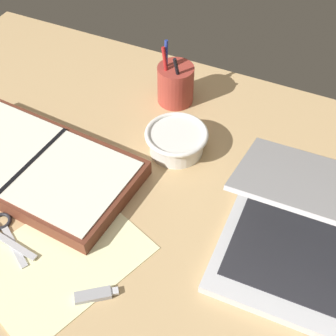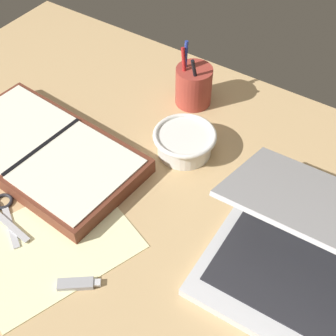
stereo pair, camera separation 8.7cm
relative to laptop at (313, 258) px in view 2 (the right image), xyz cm
name	(u,v)px [view 2 (the right image)]	position (x,y,z in cm)	size (l,w,h in cm)	color
desk_top	(135,215)	(-32.22, -5.32, -6.19)	(140.00, 100.00, 2.00)	tan
laptop	(313,258)	(0.00, 0.00, 0.00)	(33.89, 31.67, 18.25)	silver
bowl	(185,142)	(-32.97, 13.38, -2.28)	(13.28, 13.28, 5.22)	silver
pen_cup	(193,85)	(-40.08, 28.43, -0.45)	(8.38, 8.38, 15.40)	#9E382D
planner	(44,152)	(-56.13, -4.36, -3.37)	(42.65, 25.46, 3.82)	brown
scissors	(0,210)	(-53.60, -19.36, -4.85)	(13.55, 8.48, 0.80)	#B7B7BC
paper_sheet_front	(53,244)	(-40.23, -19.37, -5.11)	(21.24, 27.61, 0.16)	#F4EFB2
usb_drive	(77,284)	(-31.17, -23.09, -4.69)	(6.71, 5.62, 1.00)	#99999E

